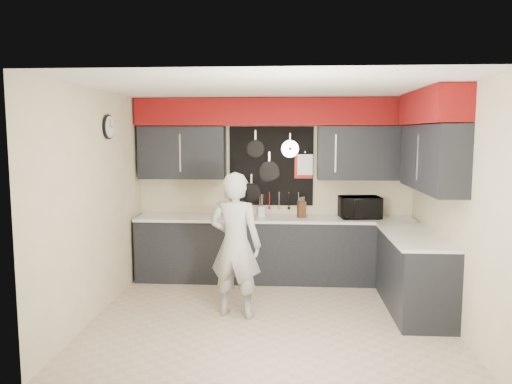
# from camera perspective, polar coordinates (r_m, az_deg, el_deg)

# --- Properties ---
(ground) EXTENTS (4.00, 4.00, 0.00)m
(ground) POSITION_cam_1_polar(r_m,az_deg,el_deg) (5.93, 1.60, -14.05)
(ground) COLOR #B9AD90
(ground) RESTS_ON ground
(back_wall_assembly) EXTENTS (4.00, 0.36, 2.60)m
(back_wall_assembly) POSITION_cam_1_polar(r_m,az_deg,el_deg) (7.14, 2.22, 5.98)
(back_wall_assembly) COLOR beige
(back_wall_assembly) RESTS_ON ground
(right_wall_assembly) EXTENTS (0.36, 3.50, 2.60)m
(right_wall_assembly) POSITION_cam_1_polar(r_m,az_deg,el_deg) (6.03, 19.70, 4.81)
(right_wall_assembly) COLOR beige
(right_wall_assembly) RESTS_ON ground
(left_wall_assembly) EXTENTS (0.05, 3.50, 2.60)m
(left_wall_assembly) POSITION_cam_1_polar(r_m,az_deg,el_deg) (6.02, -17.67, -0.93)
(left_wall_assembly) COLOR beige
(left_wall_assembly) RESTS_ON ground
(base_cabinets) EXTENTS (3.95, 2.20, 0.92)m
(base_cabinets) POSITION_cam_1_polar(r_m,az_deg,el_deg) (6.88, 6.10, -7.15)
(base_cabinets) COLOR black
(base_cabinets) RESTS_ON ground
(microwave) EXTENTS (0.59, 0.44, 0.30)m
(microwave) POSITION_cam_1_polar(r_m,az_deg,el_deg) (7.13, 11.77, -1.73)
(microwave) COLOR black
(microwave) RESTS_ON base_cabinets
(knife_block) EXTENTS (0.13, 0.13, 0.23)m
(knife_block) POSITION_cam_1_polar(r_m,az_deg,el_deg) (7.06, 5.23, -1.98)
(knife_block) COLOR #3C2013
(knife_block) RESTS_ON base_cabinets
(utensil_crock) EXTENTS (0.11, 0.11, 0.15)m
(utensil_crock) POSITION_cam_1_polar(r_m,az_deg,el_deg) (7.14, 0.64, -2.21)
(utensil_crock) COLOR white
(utensil_crock) RESTS_ON base_cabinets
(coffee_maker) EXTENTS (0.23, 0.26, 0.33)m
(coffee_maker) POSITION_cam_1_polar(r_m,az_deg,el_deg) (7.11, -1.99, -1.45)
(coffee_maker) COLOR black
(coffee_maker) RESTS_ON base_cabinets
(person) EXTENTS (0.69, 0.54, 1.67)m
(person) POSITION_cam_1_polar(r_m,az_deg,el_deg) (5.73, -2.37, -6.06)
(person) COLOR #A1A29F
(person) RESTS_ON ground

